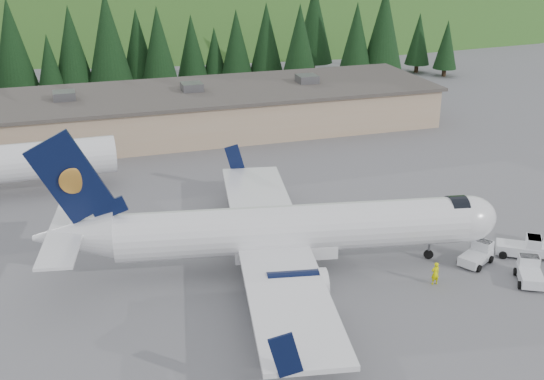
{
  "coord_description": "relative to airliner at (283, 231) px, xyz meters",
  "views": [
    {
      "loc": [
        -15.73,
        -42.97,
        24.12
      ],
      "look_at": [
        0.0,
        6.0,
        4.0
      ],
      "focal_mm": 45.0,
      "sensor_mm": 36.0,
      "label": 1
    }
  ],
  "objects": [
    {
      "name": "ground",
      "position": [
        0.99,
        -0.18,
        -3.04
      ],
      "size": [
        600.0,
        600.0,
        0.0
      ],
      "primitive_type": "plane",
      "color": "slate"
    },
    {
      "name": "airliner",
      "position": [
        0.0,
        0.0,
        0.0
      ],
      "size": [
        34.34,
        32.39,
        11.42
      ],
      "rotation": [
        0.0,
        0.0,
        -0.18
      ],
      "color": "white",
      "rests_on": "ground"
    },
    {
      "name": "baggage_tug_a",
      "position": [
        14.35,
        -3.73,
        -2.33
      ],
      "size": [
        3.34,
        2.84,
        1.59
      ],
      "rotation": [
        0.0,
        0.0,
        0.52
      ],
      "color": "silver",
      "rests_on": "ground"
    },
    {
      "name": "baggage_tug_b",
      "position": [
        18.27,
        -3.85,
        -2.27
      ],
      "size": [
        3.59,
        3.18,
        1.73
      ],
      "rotation": [
        0.0,
        0.0,
        -0.6
      ],
      "color": "silver",
      "rests_on": "ground"
    },
    {
      "name": "baggage_tug_c",
      "position": [
        16.3,
        -7.35,
        -2.31
      ],
      "size": [
        2.87,
        3.43,
        1.64
      ],
      "rotation": [
        0.0,
        0.0,
        1.08
      ],
      "color": "silver",
      "rests_on": "ground"
    },
    {
      "name": "terminal_building",
      "position": [
        -4.02,
        37.82,
        -0.42
      ],
      "size": [
        71.0,
        17.0,
        6.1
      ],
      "color": "tan",
      "rests_on": "ground"
    },
    {
      "name": "ramp_worker",
      "position": [
        9.54,
        -5.69,
        -2.17
      ],
      "size": [
        0.63,
        0.42,
        1.74
      ],
      "primitive_type": "imported",
      "rotation": [
        0.0,
        0.0,
        3.14
      ],
      "color": "#EBEE00",
      "rests_on": "ground"
    },
    {
      "name": "tree_line",
      "position": [
        -2.45,
        60.92,
        4.43
      ],
      "size": [
        111.17,
        17.64,
        14.22
      ],
      "color": "black",
      "rests_on": "ground"
    },
    {
      "name": "hills",
      "position": [
        54.33,
        207.2,
        -85.84
      ],
      "size": [
        614.0,
        330.0,
        300.0
      ],
      "color": "#395D1C",
      "rests_on": "ground"
    }
  ]
}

